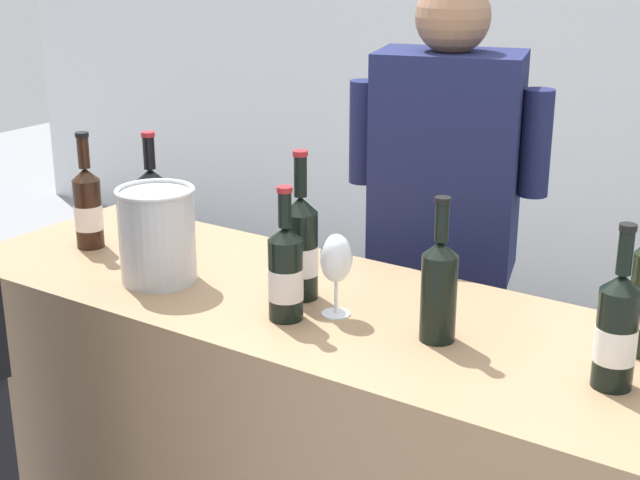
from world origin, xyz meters
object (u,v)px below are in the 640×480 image
object	(u,v)px
wine_bottle_2	(300,247)
wine_bottle_3	(88,207)
wine_bottle_1	(439,287)
wine_bottle_7	(617,331)
person_server	(441,289)
wine_bottle_5	(152,209)
wine_bottle_6	(286,273)
ice_bucket	(157,234)
wine_glass	(336,261)

from	to	relation	value
wine_bottle_2	wine_bottle_3	bearing A→B (deg)	-178.48
wine_bottle_2	wine_bottle_3	distance (m)	0.67
wine_bottle_3	wine_bottle_1	bearing A→B (deg)	-0.65
wine_bottle_7	person_server	world-z (taller)	person_server
wine_bottle_2	wine_bottle_1	bearing A→B (deg)	-4.63
wine_bottle_5	person_server	bearing A→B (deg)	42.39
wine_bottle_1	wine_bottle_6	world-z (taller)	wine_bottle_1
wine_bottle_1	wine_bottle_5	world-z (taller)	wine_bottle_5
wine_bottle_1	wine_bottle_3	distance (m)	1.04
wine_bottle_7	ice_bucket	size ratio (longest dim) A/B	1.37
wine_bottle_2	wine_bottle_6	distance (m)	0.12
wine_bottle_2	wine_bottle_7	bearing A→B (deg)	-2.60
wine_bottle_3	wine_bottle_7	bearing A→B (deg)	-0.63
wine_bottle_2	wine_bottle_5	xyz separation A→B (m)	(-0.51, 0.05, -0.01)
wine_bottle_7	person_server	bearing A→B (deg)	136.87
wine_bottle_7	wine_bottle_6	bearing A→B (deg)	-173.18
wine_bottle_3	wine_glass	bearing A→B (deg)	-1.47
ice_bucket	wine_bottle_5	bearing A→B (deg)	136.55
wine_bottle_7	ice_bucket	world-z (taller)	wine_bottle_7
wine_bottle_5	wine_bottle_2	bearing A→B (deg)	-5.97
wine_bottle_1	wine_bottle_2	distance (m)	0.37
wine_bottle_3	wine_glass	distance (m)	0.80
wine_bottle_3	wine_bottle_5	world-z (taller)	wine_bottle_5
wine_bottle_2	person_server	bearing A→B (deg)	82.85
wine_bottle_7	wine_glass	world-z (taller)	wine_bottle_7
ice_bucket	wine_bottle_7	bearing A→B (deg)	3.56
wine_bottle_3	person_server	distance (m)	1.00
wine_bottle_1	wine_bottle_7	size ratio (longest dim) A/B	0.97
wine_bottle_2	wine_glass	xyz separation A→B (m)	(0.12, -0.04, 0.00)
wine_bottle_3	ice_bucket	size ratio (longest dim) A/B	1.34
wine_bottle_2	ice_bucket	size ratio (longest dim) A/B	1.49
wine_bottle_6	wine_bottle_7	size ratio (longest dim) A/B	0.94
person_server	wine_bottle_2	bearing A→B (deg)	-97.15
wine_bottle_5	wine_bottle_6	world-z (taller)	wine_bottle_5
wine_bottle_2	ice_bucket	world-z (taller)	wine_bottle_2
wine_bottle_7	wine_glass	bearing A→B (deg)	-179.53
wine_bottle_1	ice_bucket	xyz separation A→B (m)	(-0.71, -0.07, 0.00)
ice_bucket	wine_bottle_3	bearing A→B (deg)	165.84
wine_glass	person_server	distance (m)	0.69
wine_bottle_6	wine_bottle_2	bearing A→B (deg)	110.14
wine_bottle_6	wine_bottle_7	xyz separation A→B (m)	(0.69, 0.08, 0.01)
wine_bottle_5	wine_bottle_7	xyz separation A→B (m)	(1.24, -0.09, -0.00)
wine_bottle_1	wine_bottle_5	size ratio (longest dim) A/B	0.96
wine_bottle_2	person_server	size ratio (longest dim) A/B	0.21
wine_glass	ice_bucket	distance (m)	0.47
wine_bottle_3	ice_bucket	bearing A→B (deg)	-14.16
wine_bottle_6	wine_glass	distance (m)	0.11
wine_bottle_3	wine_bottle_7	size ratio (longest dim) A/B	0.98
ice_bucket	wine_bottle_2	bearing A→B (deg)	16.17
wine_bottle_7	wine_bottle_2	bearing A→B (deg)	177.40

